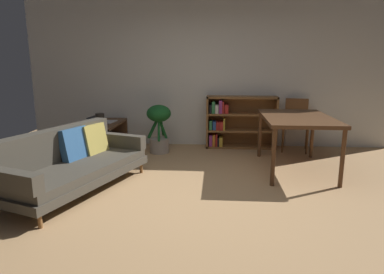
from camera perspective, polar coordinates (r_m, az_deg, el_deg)
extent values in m
plane|color=tan|center=(4.04, 1.65, -10.23)|extent=(8.16, 8.16, 0.00)
cube|color=silver|center=(6.43, 2.82, 10.59)|extent=(6.80, 0.10, 2.70)
cylinder|color=brown|center=(4.95, -8.54, -5.17)|extent=(0.04, 0.04, 0.14)
cylinder|color=brown|center=(3.65, -24.18, -12.75)|extent=(0.04, 0.04, 0.14)
cylinder|color=brown|center=(5.35, -15.02, -4.12)|extent=(0.04, 0.04, 0.14)
cube|color=#474238|center=(4.44, -18.79, -6.17)|extent=(1.44, 2.14, 0.10)
cube|color=#474238|center=(4.41, -18.88, -4.93)|extent=(1.38, 2.06, 0.10)
cube|color=#474238|center=(4.56, -22.13, -1.28)|extent=(0.80, 1.85, 0.41)
cube|color=#474238|center=(5.06, -12.02, -0.60)|extent=(0.80, 0.40, 0.19)
cube|color=#474238|center=(3.78, -28.46, -6.35)|extent=(0.80, 0.40, 0.19)
cube|color=#336093|center=(4.61, -19.12, -1.15)|extent=(0.31, 0.45, 0.43)
cube|color=tan|center=(4.85, -16.23, -0.37)|extent=(0.33, 0.45, 0.42)
cube|color=#56351E|center=(6.62, -12.64, 0.88)|extent=(0.44, 0.04, 0.53)
cube|color=#56351E|center=(5.59, -15.88, -1.42)|extent=(0.44, 0.04, 0.53)
cube|color=#56351E|center=(6.10, -14.12, -0.30)|extent=(0.44, 1.11, 0.04)
cube|color=#56351E|center=(6.05, -14.24, 2.09)|extent=(0.44, 1.15, 0.04)
cube|color=#56351E|center=(6.16, -14.00, -2.39)|extent=(0.44, 1.11, 0.04)
cube|color=silver|center=(6.13, -13.97, 2.49)|extent=(0.27, 0.35, 0.02)
cube|color=black|center=(6.22, -15.82, 2.92)|extent=(0.25, 0.34, 0.08)
cylinder|color=#2D2823|center=(5.79, -15.19, 2.82)|extent=(0.14, 0.14, 0.21)
cylinder|color=slate|center=(5.78, -15.21, 3.23)|extent=(0.08, 0.08, 0.01)
cylinder|color=#9E9389|center=(6.00, -5.49, -1.41)|extent=(0.34, 0.34, 0.25)
cylinder|color=#195623|center=(5.93, -4.95, 1.50)|extent=(0.17, 0.07, 0.38)
cylinder|color=#195623|center=(6.04, -5.21, 2.67)|extent=(0.07, 0.31, 0.59)
cylinder|color=#195623|center=(5.96, -6.46, 1.66)|extent=(0.24, 0.08, 0.42)
cylinder|color=#195623|center=(5.81, -5.58, 1.50)|extent=(0.07, 0.26, 0.43)
ellipsoid|color=#195623|center=(5.89, -5.60, 3.97)|extent=(0.42, 0.42, 0.29)
cylinder|color=#56351E|center=(5.78, 11.32, 0.39)|extent=(0.06, 0.06, 0.75)
cylinder|color=#56351E|center=(4.44, 13.49, -3.38)|extent=(0.06, 0.06, 0.75)
cylinder|color=#56351E|center=(5.95, 19.53, 0.25)|extent=(0.06, 0.06, 0.75)
cylinder|color=#56351E|center=(4.65, 23.95, -3.38)|extent=(0.06, 0.06, 0.75)
cube|color=#56351E|center=(5.11, 17.23, 3.07)|extent=(0.96, 1.49, 0.05)
cylinder|color=brown|center=(6.15, 18.76, -0.67)|extent=(0.04, 0.04, 0.46)
cylinder|color=brown|center=(6.15, 14.97, -0.44)|extent=(0.04, 0.04, 0.46)
cylinder|color=brown|center=(6.54, 18.66, 0.08)|extent=(0.04, 0.04, 0.46)
cylinder|color=brown|center=(6.53, 15.09, 0.30)|extent=(0.04, 0.04, 0.46)
cube|color=brown|center=(6.29, 17.02, 2.07)|extent=(0.53, 0.51, 0.04)
cube|color=brown|center=(6.45, 17.14, 4.36)|extent=(0.40, 0.12, 0.42)
cube|color=brown|center=(6.30, 2.60, 2.57)|extent=(0.04, 0.32, 0.95)
cube|color=brown|center=(6.39, 13.86, 2.36)|extent=(0.04, 0.32, 0.95)
cube|color=brown|center=(6.26, 8.40, 6.62)|extent=(1.28, 0.32, 0.04)
cube|color=brown|center=(6.41, 8.14, -1.57)|extent=(1.28, 0.32, 0.04)
cube|color=brown|center=(6.46, 8.18, 2.69)|extent=(1.25, 0.04, 0.95)
cube|color=brown|center=(6.35, 8.23, 1.12)|extent=(1.25, 0.31, 0.04)
cube|color=brown|center=(6.29, 8.31, 3.84)|extent=(1.25, 0.31, 0.04)
cube|color=#993884|center=(6.34, 3.16, -0.50)|extent=(0.06, 0.19, 0.21)
cube|color=orange|center=(6.34, 3.67, -0.48)|extent=(0.05, 0.20, 0.21)
cube|color=red|center=(6.34, 4.11, -0.43)|extent=(0.03, 0.22, 0.22)
cube|color=black|center=(6.35, 4.44, -0.73)|extent=(0.03, 0.22, 0.16)
cube|color=gold|center=(6.36, 4.87, -0.65)|extent=(0.06, 0.26, 0.17)
cube|color=#337F47|center=(6.28, 3.17, 2.05)|extent=(0.05, 0.20, 0.17)
cube|color=#2D5199|center=(6.29, 3.77, 2.00)|extent=(0.06, 0.22, 0.16)
cube|color=red|center=(6.28, 4.33, 1.93)|extent=(0.06, 0.20, 0.14)
cube|color=red|center=(6.29, 4.92, 1.96)|extent=(0.06, 0.23, 0.15)
cube|color=gold|center=(6.28, 5.40, 2.24)|extent=(0.03, 0.22, 0.22)
cube|color=black|center=(6.24, 3.13, 4.79)|extent=(0.04, 0.23, 0.16)
cube|color=#337F47|center=(6.24, 3.62, 5.04)|extent=(0.05, 0.23, 0.22)
cube|color=silver|center=(6.25, 4.20, 4.76)|extent=(0.06, 0.26, 0.15)
cube|color=#993884|center=(6.24, 4.80, 5.12)|extent=(0.06, 0.23, 0.24)
cube|color=red|center=(6.23, 5.24, 4.99)|extent=(0.03, 0.21, 0.21)
cube|color=red|center=(6.24, 5.79, 4.75)|extent=(0.07, 0.21, 0.16)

